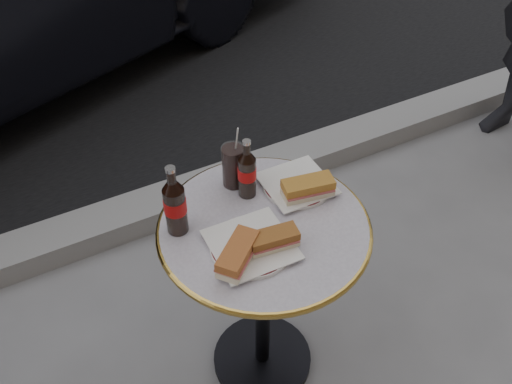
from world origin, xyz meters
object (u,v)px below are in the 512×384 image
bistro_table (263,301)px  plate_right (297,185)px  cola_bottle_left (174,200)px  plate_left (251,246)px  cola_bottle_right (247,168)px  cola_glass (233,166)px

bistro_table → plate_right: (0.17, 0.10, 0.37)m
cola_bottle_left → plate_left: bearing=-46.5°
bistro_table → plate_left: 0.38m
cola_bottle_right → cola_glass: 0.07m
cola_bottle_left → cola_bottle_right: 0.25m
plate_left → plate_right: size_ratio=1.09×
cola_bottle_right → plate_left: bearing=-114.3°
plate_left → plate_right: 0.29m
bistro_table → cola_glass: 0.48m
bistro_table → plate_left: plate_left is taller
cola_bottle_left → cola_glass: cola_bottle_left is taller
plate_left → cola_bottle_left: bearing=133.5°
plate_left → cola_bottle_right: cola_bottle_right is taller
plate_right → cola_bottle_left: bearing=179.6°
cola_bottle_right → cola_glass: cola_bottle_right is taller
bistro_table → cola_bottle_right: size_ratio=3.62×
plate_left → cola_bottle_left: cola_bottle_left is taller
plate_right → cola_bottle_right: bearing=164.0°
bistro_table → plate_left: size_ratio=3.20×
plate_right → cola_glass: (-0.16, 0.10, 0.07)m
bistro_table → plate_left: (-0.07, -0.06, 0.37)m
cola_glass → cola_bottle_right: bearing=-75.0°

